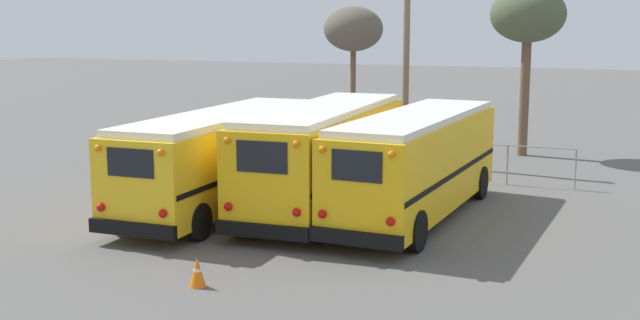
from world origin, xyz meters
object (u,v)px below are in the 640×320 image
object	(u,v)px
school_bus_0	(223,156)
bare_tree_0	(353,30)
school_bus_2	(417,161)
traffic_cone	(197,272)
utility_pole	(406,42)
school_bus_1	(324,154)
bare_tree_1	(528,17)

from	to	relation	value
school_bus_0	bare_tree_0	distance (m)	17.09
school_bus_2	traffic_cone	size ratio (longest dim) A/B	14.10
utility_pole	school_bus_0	bearing A→B (deg)	-107.01
school_bus_1	bare_tree_0	world-z (taller)	bare_tree_0
school_bus_2	traffic_cone	world-z (taller)	school_bus_2
school_bus_0	school_bus_2	distance (m)	5.95
bare_tree_0	traffic_cone	distance (m)	24.47
utility_pole	traffic_cone	size ratio (longest dim) A/B	13.92
utility_pole	school_bus_1	bearing A→B (deg)	-90.28
school_bus_2	utility_pole	xyz separation A→B (m)	(-2.89, 8.80, 3.22)
school_bus_0	bare_tree_0	bearing A→B (deg)	95.92
bare_tree_0	bare_tree_1	world-z (taller)	bare_tree_1
utility_pole	school_bus_2	bearing A→B (deg)	-71.80
bare_tree_1	traffic_cone	xyz separation A→B (m)	(-4.05, -20.42, -5.54)
school_bus_0	utility_pole	xyz separation A→B (m)	(2.98, 9.74, 3.28)
school_bus_2	utility_pole	distance (m)	9.81
school_bus_2	bare_tree_0	xyz separation A→B (m)	(-7.60, 15.66, 3.59)
school_bus_2	bare_tree_0	world-z (taller)	bare_tree_0
school_bus_0	school_bus_2	xyz separation A→B (m)	(5.87, 0.94, 0.06)
bare_tree_1	traffic_cone	bearing A→B (deg)	-101.21
traffic_cone	school_bus_0	bearing A→B (deg)	114.34
school_bus_2	school_bus_0	bearing A→B (deg)	-170.90
school_bus_0	utility_pole	world-z (taller)	utility_pole
bare_tree_0	traffic_cone	size ratio (longest dim) A/B	9.49
school_bus_1	utility_pole	distance (m)	9.28
bare_tree_1	bare_tree_0	bearing A→B (deg)	161.00
school_bus_2	bare_tree_1	world-z (taller)	bare_tree_1
school_bus_1	utility_pole	xyz separation A→B (m)	(0.04, 8.72, 3.19)
school_bus_0	school_bus_2	world-z (taller)	school_bus_2
school_bus_0	traffic_cone	bearing A→B (deg)	-65.66
bare_tree_1	traffic_cone	size ratio (longest dim) A/B	10.58
utility_pole	bare_tree_0	distance (m)	8.33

